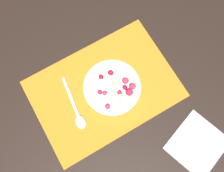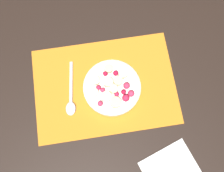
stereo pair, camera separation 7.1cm
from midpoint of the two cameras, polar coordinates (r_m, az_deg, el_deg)
The scene contains 5 objects.
ground_plane at distance 0.78m, azimuth -4.37°, elevation -1.14°, with size 3.00×3.00×0.00m, color black.
placemat at distance 0.78m, azimuth -4.39°, elevation -1.09°, with size 0.44×0.30×0.01m.
fruit_bowl at distance 0.76m, azimuth -2.61°, elevation -0.82°, with size 0.17×0.17×0.05m.
spoon at distance 0.77m, azimuth -10.55°, elevation -6.77°, with size 0.04×0.17×0.01m.
napkin at distance 0.78m, azimuth 16.52°, elevation -13.15°, with size 0.19×0.18×0.01m.
Camera 1 is at (-0.08, -0.18, 0.76)m, focal length 40.00 mm.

